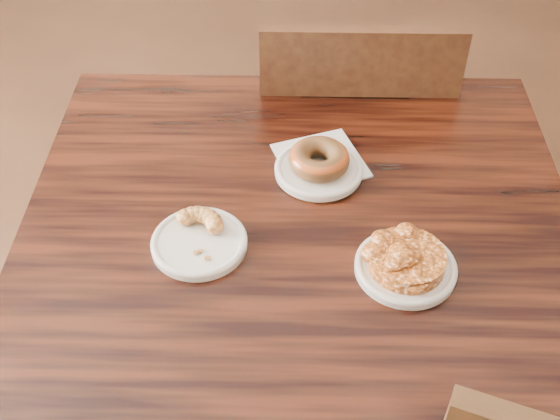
{
  "coord_description": "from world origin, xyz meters",
  "views": [
    {
      "loc": [
        -0.08,
        -1.02,
        1.6
      ],
      "look_at": [
        -0.09,
        -0.2,
        0.8
      ],
      "focal_mm": 45.0,
      "sensor_mm": 36.0,
      "label": 1
    }
  ],
  "objects_px": {
    "chair_far": "(346,147)",
    "glazed_donut": "(319,159)",
    "cruller_fragment": "(198,235)",
    "apple_fritter": "(408,257)",
    "cafe_table": "(296,361)"
  },
  "relations": [
    {
      "from": "cafe_table",
      "to": "chair_far",
      "type": "xyz_separation_m",
      "value": [
        0.13,
        0.6,
        0.08
      ]
    },
    {
      "from": "glazed_donut",
      "to": "apple_fritter",
      "type": "xyz_separation_m",
      "value": [
        0.13,
        -0.23,
        -0.0
      ]
    },
    {
      "from": "cafe_table",
      "to": "cruller_fragment",
      "type": "xyz_separation_m",
      "value": [
        -0.17,
        -0.03,
        0.4
      ]
    },
    {
      "from": "cafe_table",
      "to": "chair_far",
      "type": "bearing_deg",
      "value": 78.37
    },
    {
      "from": "cruller_fragment",
      "to": "glazed_donut",
      "type": "bearing_deg",
      "value": 42.29
    },
    {
      "from": "cafe_table",
      "to": "apple_fritter",
      "type": "bearing_deg",
      "value": -23.44
    },
    {
      "from": "cafe_table",
      "to": "cruller_fragment",
      "type": "distance_m",
      "value": 0.43
    },
    {
      "from": "cafe_table",
      "to": "glazed_donut",
      "type": "relative_size",
      "value": 8.6
    },
    {
      "from": "chair_far",
      "to": "cruller_fragment",
      "type": "relative_size",
      "value": 8.67
    },
    {
      "from": "apple_fritter",
      "to": "cruller_fragment",
      "type": "height_order",
      "value": "apple_fritter"
    },
    {
      "from": "chair_far",
      "to": "glazed_donut",
      "type": "distance_m",
      "value": 0.57
    },
    {
      "from": "cruller_fragment",
      "to": "cafe_table",
      "type": "bearing_deg",
      "value": 8.97
    },
    {
      "from": "glazed_donut",
      "to": "cruller_fragment",
      "type": "relative_size",
      "value": 1.07
    },
    {
      "from": "glazed_donut",
      "to": "apple_fritter",
      "type": "relative_size",
      "value": 0.68
    },
    {
      "from": "chair_far",
      "to": "apple_fritter",
      "type": "xyz_separation_m",
      "value": [
        0.04,
        -0.68,
        0.33
      ]
    }
  ]
}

